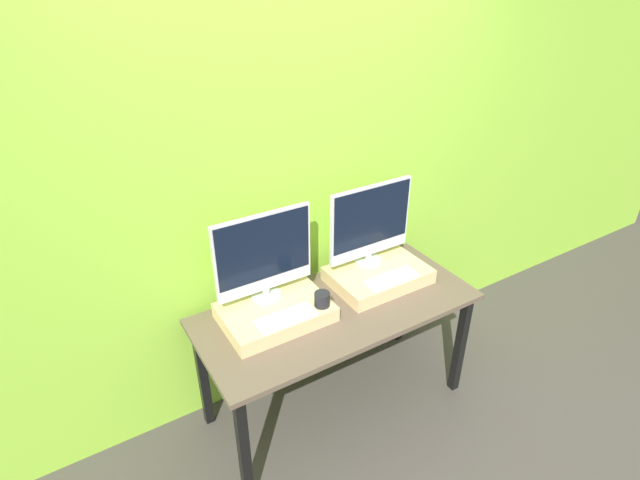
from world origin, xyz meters
The scene contains 10 objects.
ground_plane centered at (0.00, 0.00, 0.00)m, with size 12.00×12.00×0.00m, color #423D38.
wall_back centered at (0.00, 0.76, 1.30)m, with size 8.00×0.04×2.60m.
workbench centered at (0.00, 0.34, 0.66)m, with size 1.56×0.69×0.75m.
wooden_riser_left centered at (-0.34, 0.43, 0.79)m, with size 0.56×0.39×0.08m.
monitor_left centered at (-0.34, 0.53, 1.09)m, with size 0.54×0.16×0.49m.
keyboard_left centered at (-0.34, 0.30, 0.84)m, with size 0.31×0.12×0.01m.
mug centered at (-0.13, 0.30, 0.87)m, with size 0.08×0.08×0.08m.
wooden_riser_right centered at (0.34, 0.43, 0.79)m, with size 0.56×0.39×0.08m.
monitor_right centered at (0.34, 0.53, 1.09)m, with size 0.54×0.16×0.49m.
keyboard_right centered at (0.34, 0.30, 0.84)m, with size 0.31×0.12×0.01m.
Camera 1 is at (-1.23, -1.48, 2.42)m, focal length 28.00 mm.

